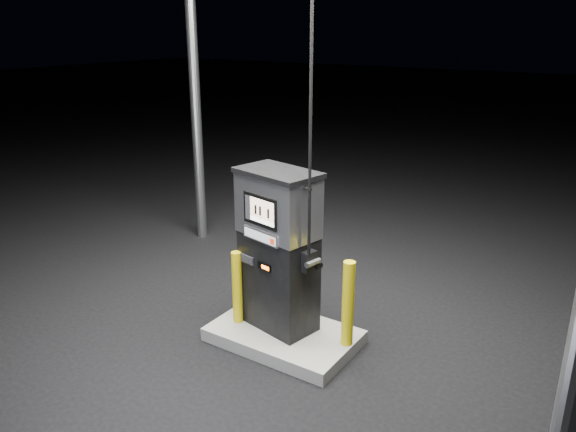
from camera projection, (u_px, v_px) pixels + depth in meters
The scene contains 5 objects.
ground at pixel (284, 341), 6.35m from camera, with size 80.00×80.00×0.00m, color black.
pump_island at pixel (284, 336), 6.33m from camera, with size 1.60×1.00×0.15m, color slate.
fuel_dispenser at pixel (278, 249), 6.12m from camera, with size 1.04×0.71×3.76m.
bollard_left at pixel (237, 287), 6.35m from camera, with size 0.11×0.11×0.86m, color #C7B20B.
bollard_right at pixel (348, 304), 5.88m from camera, with size 0.13×0.13×0.96m, color #C7B20B.
Camera 1 is at (3.09, -4.60, 3.41)m, focal length 35.00 mm.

